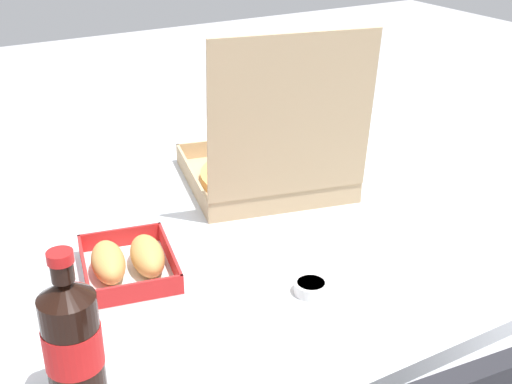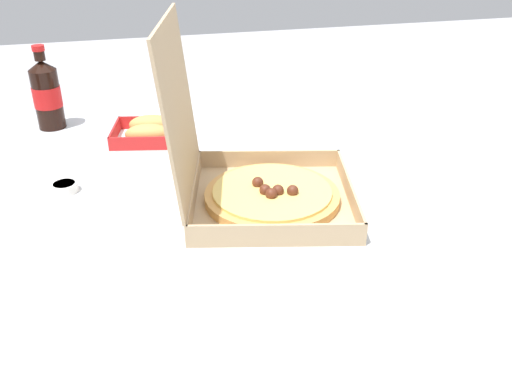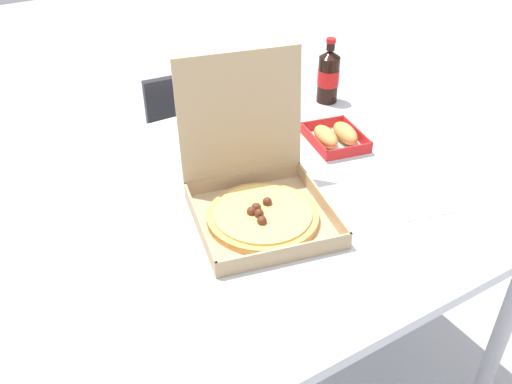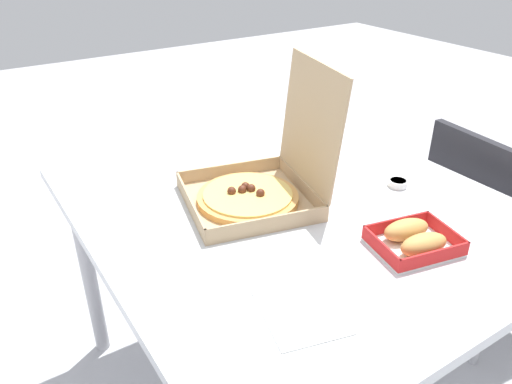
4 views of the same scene
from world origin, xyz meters
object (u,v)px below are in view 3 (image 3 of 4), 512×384
paper_menu (423,199)px  dipping_sauce_cup (235,133)px  chair (188,145)px  pizza_box_open (258,197)px  cola_bottle (328,76)px  bread_side_box (335,136)px

paper_menu → dipping_sauce_cup: size_ratio=3.75×
dipping_sauce_cup → chair: bearing=86.0°
pizza_box_open → paper_menu: size_ratio=2.02×
chair → cola_bottle: size_ratio=3.71×
paper_menu → bread_side_box: bearing=106.9°
bread_side_box → pizza_box_open: bearing=-154.8°
cola_bottle → paper_menu: size_ratio=1.07×
chair → bread_side_box: bearing=-72.6°
pizza_box_open → chair: bearing=77.8°
bread_side_box → chair: bearing=107.4°
cola_bottle → chair: bearing=132.5°
chair → bread_side_box: chair is taller
pizza_box_open → dipping_sauce_cup: (0.15, 0.38, -0.04)m
chair → dipping_sauce_cup: (-0.03, -0.45, 0.28)m
chair → pizza_box_open: bearing=-102.2°
bread_side_box → cola_bottle: (0.16, 0.26, 0.07)m
chair → dipping_sauce_cup: chair is taller
chair → cola_bottle: cola_bottle is taller
pizza_box_open → bread_side_box: (0.39, 0.18, -0.03)m
pizza_box_open → bread_side_box: size_ratio=1.96×
chair → cola_bottle: 0.65m
bread_side_box → cola_bottle: cola_bottle is taller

